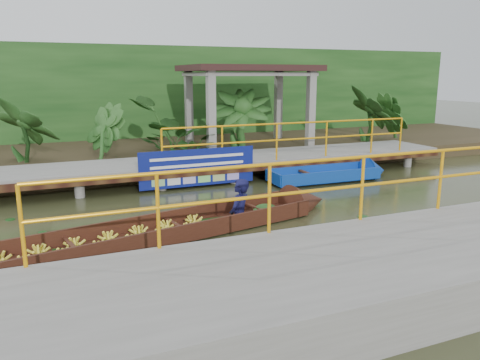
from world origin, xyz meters
name	(u,v)px	position (x,y,z in m)	size (l,w,h in m)	color
ground	(239,213)	(0.00, 0.00, 0.00)	(80.00, 80.00, 0.00)	#2F3319
land_strip	(157,151)	(0.00, 7.50, 0.23)	(30.00, 8.00, 0.45)	#332A19
far_dock	(192,164)	(0.02, 3.43, 0.48)	(16.00, 2.06, 1.66)	slate
near_dock	(422,265)	(1.00, -4.20, 0.30)	(18.00, 2.40, 1.73)	slate
pavilion	(248,77)	(3.00, 6.30, 2.82)	(4.40, 3.00, 3.00)	slate
foliage_backdrop	(141,98)	(0.00, 10.00, 2.00)	(30.00, 0.80, 4.00)	#153B13
vendor_boat	(143,231)	(-2.23, -1.00, 0.22)	(9.21, 2.79, 2.00)	#34170E
moored_blue_boat	(350,174)	(4.19, 1.89, 0.15)	(3.62, 1.05, 0.86)	#0E399A
blue_banner	(198,167)	(-0.09, 2.48, 0.56)	(3.07, 0.04, 0.96)	navy
tropical_plants	(235,125)	(2.09, 5.30, 1.29)	(14.34, 1.34, 1.68)	#153B13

